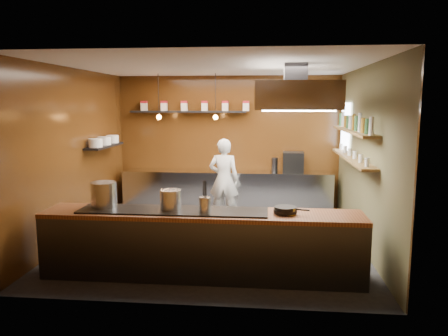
# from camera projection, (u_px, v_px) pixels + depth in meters

# --- Properties ---
(floor) EXTENTS (5.00, 5.00, 0.00)m
(floor) POSITION_uv_depth(u_px,v_px,m) (216.00, 240.00, 7.68)
(floor) COLOR black
(floor) RESTS_ON ground
(back_wall) EXTENTS (5.00, 0.00, 5.00)m
(back_wall) POSITION_uv_depth(u_px,v_px,m) (228.00, 143.00, 9.92)
(back_wall) COLOR #3F1F0B
(back_wall) RESTS_ON ground
(left_wall) EXTENTS (0.00, 5.00, 5.00)m
(left_wall) POSITION_uv_depth(u_px,v_px,m) (75.00, 154.00, 7.70)
(left_wall) COLOR #3F1F0B
(left_wall) RESTS_ON ground
(right_wall) EXTENTS (0.00, 5.00, 5.00)m
(right_wall) POSITION_uv_depth(u_px,v_px,m) (365.00, 158.00, 7.21)
(right_wall) COLOR #4E4D2C
(right_wall) RESTS_ON ground
(ceiling) EXTENTS (5.00, 5.00, 0.00)m
(ceiling) POSITION_uv_depth(u_px,v_px,m) (215.00, 66.00, 7.24)
(ceiling) COLOR silver
(ceiling) RESTS_ON back_wall
(window_pane) EXTENTS (0.00, 1.00, 1.00)m
(window_pane) POSITION_uv_depth(u_px,v_px,m) (345.00, 128.00, 8.83)
(window_pane) COLOR white
(window_pane) RESTS_ON right_wall
(prep_counter) EXTENTS (4.60, 0.65, 0.90)m
(prep_counter) POSITION_uv_depth(u_px,v_px,m) (227.00, 191.00, 9.75)
(prep_counter) COLOR silver
(prep_counter) RESTS_ON floor
(pass_counter) EXTENTS (4.40, 0.72, 0.94)m
(pass_counter) POSITION_uv_depth(u_px,v_px,m) (202.00, 244.00, 6.04)
(pass_counter) COLOR #38383D
(pass_counter) RESTS_ON floor
(tin_shelf) EXTENTS (2.60, 0.26, 0.04)m
(tin_shelf) POSITION_uv_depth(u_px,v_px,m) (188.00, 112.00, 9.76)
(tin_shelf) COLOR black
(tin_shelf) RESTS_ON back_wall
(plate_shelf) EXTENTS (0.30, 1.40, 0.04)m
(plate_shelf) POSITION_uv_depth(u_px,v_px,m) (105.00, 146.00, 8.66)
(plate_shelf) COLOR black
(plate_shelf) RESTS_ON left_wall
(bottle_shelf_upper) EXTENTS (0.26, 2.80, 0.04)m
(bottle_shelf_upper) POSITION_uv_depth(u_px,v_px,m) (353.00, 131.00, 7.46)
(bottle_shelf_upper) COLOR brown
(bottle_shelf_upper) RESTS_ON right_wall
(bottle_shelf_lower) EXTENTS (0.26, 2.80, 0.04)m
(bottle_shelf_lower) POSITION_uv_depth(u_px,v_px,m) (352.00, 158.00, 7.53)
(bottle_shelf_lower) COLOR brown
(bottle_shelf_lower) RESTS_ON right_wall
(extractor_hood) EXTENTS (1.20, 2.00, 0.72)m
(extractor_hood) POSITION_uv_depth(u_px,v_px,m) (295.00, 96.00, 6.79)
(extractor_hood) COLOR #38383D
(extractor_hood) RESTS_ON ceiling
(pendant_left) EXTENTS (0.10, 0.10, 0.95)m
(pendant_left) POSITION_uv_depth(u_px,v_px,m) (159.00, 115.00, 9.17)
(pendant_left) COLOR black
(pendant_left) RESTS_ON ceiling
(pendant_right) EXTENTS (0.10, 0.10, 0.95)m
(pendant_right) POSITION_uv_depth(u_px,v_px,m) (215.00, 115.00, 9.05)
(pendant_right) COLOR black
(pendant_right) RESTS_ON ceiling
(storage_tins) EXTENTS (2.43, 0.13, 0.22)m
(storage_tins) POSITION_uv_depth(u_px,v_px,m) (195.00, 106.00, 9.73)
(storage_tins) COLOR beige
(storage_tins) RESTS_ON tin_shelf
(plate_stacks) EXTENTS (0.26, 1.16, 0.16)m
(plate_stacks) POSITION_uv_depth(u_px,v_px,m) (104.00, 141.00, 8.65)
(plate_stacks) COLOR white
(plate_stacks) RESTS_ON plate_shelf
(bottles) EXTENTS (0.06, 2.66, 0.24)m
(bottles) POSITION_uv_depth(u_px,v_px,m) (353.00, 123.00, 7.44)
(bottles) COLOR silver
(bottles) RESTS_ON bottle_shelf_upper
(wine_glasses) EXTENTS (0.07, 2.37, 0.13)m
(wine_glasses) POSITION_uv_depth(u_px,v_px,m) (352.00, 153.00, 7.52)
(wine_glasses) COLOR silver
(wine_glasses) RESTS_ON bottle_shelf_lower
(stockpot_large) EXTENTS (0.39, 0.39, 0.35)m
(stockpot_large) POSITION_uv_depth(u_px,v_px,m) (104.00, 194.00, 6.16)
(stockpot_large) COLOR #B0B3B7
(stockpot_large) RESTS_ON pass_counter
(stockpot_small) EXTENTS (0.37, 0.37, 0.27)m
(stockpot_small) POSITION_uv_depth(u_px,v_px,m) (171.00, 200.00, 6.01)
(stockpot_small) COLOR silver
(stockpot_small) RESTS_ON pass_counter
(utensil_crock) EXTENTS (0.19, 0.19, 0.20)m
(utensil_crock) POSITION_uv_depth(u_px,v_px,m) (205.00, 205.00, 5.87)
(utensil_crock) COLOR silver
(utensil_crock) RESTS_ON pass_counter
(frying_pan) EXTENTS (0.48, 0.32, 0.08)m
(frying_pan) POSITION_uv_depth(u_px,v_px,m) (286.00, 210.00, 5.85)
(frying_pan) COLOR black
(frying_pan) RESTS_ON pass_counter
(butter_jar) EXTENTS (0.12, 0.12, 0.09)m
(butter_jar) POSITION_uv_depth(u_px,v_px,m) (291.00, 212.00, 5.78)
(butter_jar) COLOR gold
(butter_jar) RESTS_ON pass_counter
(espresso_machine) EXTENTS (0.46, 0.44, 0.44)m
(espresso_machine) POSITION_uv_depth(u_px,v_px,m) (293.00, 162.00, 9.44)
(espresso_machine) COLOR black
(espresso_machine) RESTS_ON prep_counter
(chef) EXTENTS (0.65, 0.45, 1.69)m
(chef) POSITION_uv_depth(u_px,v_px,m) (224.00, 179.00, 8.94)
(chef) COLOR white
(chef) RESTS_ON floor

